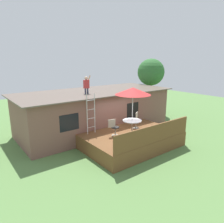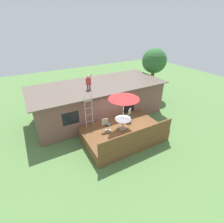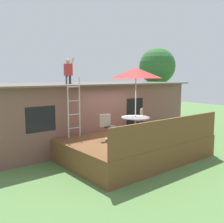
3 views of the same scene
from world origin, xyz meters
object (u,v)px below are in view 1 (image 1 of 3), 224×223
person_figure (86,84)px  backyard_tree (151,73)px  patio_table (132,123)px  patio_chair_right (136,120)px  patio_chair_left (114,128)px  step_ladder (91,114)px  patio_umbrella (133,91)px

person_figure → backyard_tree: 7.56m
patio_table → person_figure: bearing=108.3°
patio_table → patio_chair_right: (0.85, 0.56, -0.13)m
patio_chair_left → patio_chair_right: size_ratio=1.00×
step_ladder → person_figure: person_figure is taller
step_ladder → patio_chair_right: bearing=-17.2°
patio_umbrella → backyard_tree: 7.89m
person_figure → step_ladder: bearing=-114.3°
patio_chair_left → patio_chair_right: (1.87, 0.27, 0.00)m
step_ladder → person_figure: 2.33m
patio_chair_left → patio_umbrella: bearing=-0.0°
step_ladder → backyard_tree: size_ratio=0.45×
step_ladder → patio_umbrella: bearing=-37.7°
patio_table → step_ladder: step_ladder is taller
step_ladder → patio_chair_right: step_ladder is taller
patio_umbrella → person_figure: bearing=108.3°
person_figure → patio_chair_right: (1.86, -2.49, -2.07)m
patio_chair_left → step_ladder: bearing=141.2°
person_figure → patio_chair_left: 3.45m
step_ladder → person_figure: bearing=65.7°
patio_umbrella → step_ladder: patio_umbrella is taller
patio_umbrella → backyard_tree: (6.38, 4.62, 0.48)m
patio_chair_left → person_figure: bearing=106.0°
patio_table → backyard_tree: 8.19m
step_ladder → patio_chair_left: bearing=-55.0°
patio_umbrella → patio_chair_left: 2.17m
patio_umbrella → person_figure: 3.22m
step_ladder → backyard_tree: (8.15, 3.25, 1.72)m
patio_table → step_ladder: size_ratio=0.47×
step_ladder → patio_chair_left: step_ladder is taller
patio_chair_right → patio_chair_left: bearing=-25.5°
person_figure → backyard_tree: backyard_tree is taller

